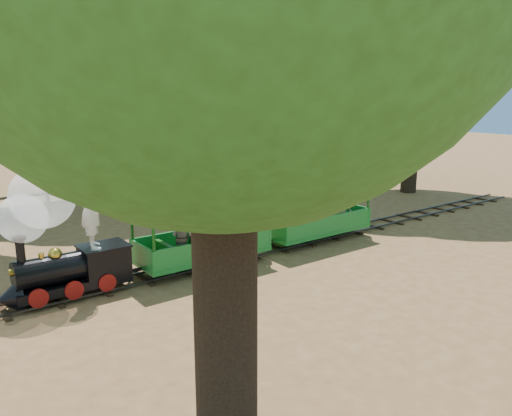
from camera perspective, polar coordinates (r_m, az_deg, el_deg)
ground at (r=14.69m, az=5.42°, el=-3.97°), size 90.00×90.00×0.00m
track at (r=14.67m, az=5.43°, el=-3.72°), size 22.00×1.00×0.10m
locomotive at (r=11.04m, az=-21.74°, el=-0.95°), size 2.75×1.29×3.15m
carriage_front at (r=12.48m, az=-6.17°, el=-3.30°), size 3.51×1.43×1.83m
carriage_rear at (r=14.84m, az=6.97°, el=-0.50°), size 3.51×1.43×1.83m
oak_nc at (r=21.52m, az=-17.32°, el=20.47°), size 8.09×7.12×10.20m
oak_ne at (r=23.55m, az=3.10°, el=19.80°), size 7.44×6.55×9.78m
fence at (r=21.00m, az=-9.40°, el=2.65°), size 18.10×0.10×1.00m
shrub_mid_w at (r=22.01m, az=-11.32°, el=4.44°), size 3.21×2.47×2.22m
shrub_mid_e at (r=24.21m, az=-2.02°, el=4.71°), size 2.34×1.80×1.62m
shrub_east at (r=24.27m, az=-1.78°, el=4.94°), size 2.60×2.00×1.80m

